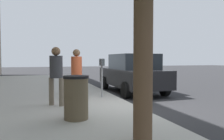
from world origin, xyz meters
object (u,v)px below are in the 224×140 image
Objects in this scene: pedestrian_bystander at (56,71)px; parked_sedan_near at (132,73)px; parking_meter at (102,69)px; pedestrian_at_meter at (77,70)px; trash_bin at (76,97)px.

pedestrian_bystander is 4.50m from parked_sedan_near.
parked_sedan_near is at bearing -49.62° from parking_meter.
pedestrian_at_meter is 0.39× the size of parked_sedan_near.
parking_meter is at bearing 130.38° from parked_sedan_near.
trash_bin is (-1.70, -0.31, -0.53)m from pedestrian_bystander.
parking_meter is 1.99m from pedestrian_bystander.
parked_sedan_near is (1.63, -1.92, -0.27)m from parking_meter.
parked_sedan_near is at bearing -9.97° from pedestrian_bystander.
pedestrian_at_meter is at bearing -9.68° from trash_bin.
trash_bin is at bearing -100.20° from pedestrian_at_meter.
parking_meter reaches higher than trash_bin.
parked_sedan_near is at bearing 28.58° from pedestrian_at_meter.
parking_meter is 2.53m from parked_sedan_near.
pedestrian_bystander reaches higher than trash_bin.
parking_meter is 0.32× the size of parked_sedan_near.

